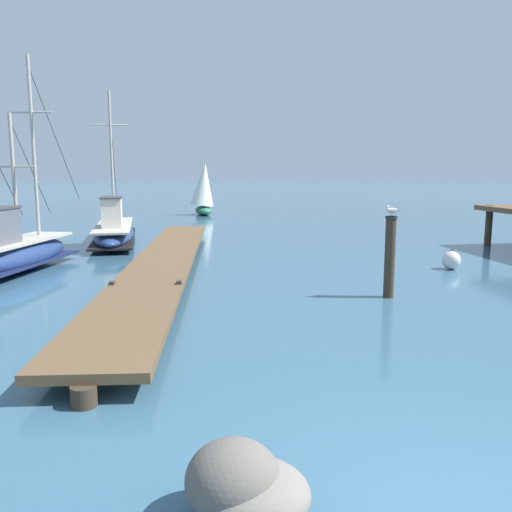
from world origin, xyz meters
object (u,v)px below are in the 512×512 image
Objects in this scene: perched_seagull at (392,210)px; mooring_buoy at (451,260)px; fishing_boat_1 at (114,230)px; distant_sailboat at (204,190)px; shore_rock_near_left at (244,489)px; fishing_boat_2 at (13,252)px; mooring_piling at (390,256)px.

perched_seagull is 0.57× the size of mooring_buoy.
fishing_boat_1 is 14.95m from distant_sailboat.
shore_rock_near_left is (-3.82, -8.47, -1.89)m from perched_seagull.
perched_seagull reaches higher than mooring_buoy.
mooring_buoy is (3.10, 3.65, -1.90)m from perched_seagull.
fishing_boat_2 reaches higher than distant_sailboat.
fishing_boat_2 is at bearing -102.77° from distant_sailboat.
fishing_boat_2 is 19.67× the size of perched_seagull.
distant_sailboat reaches higher than mooring_buoy.
distant_sailboat is at bearing 103.40° from mooring_piling.
perched_seagull reaches higher than shore_rock_near_left.
fishing_boat_1 is at bearing 131.25° from perched_seagull.
perched_seagull is at bearing 14.58° from mooring_piling.
fishing_boat_2 is 11.22× the size of mooring_buoy.
mooring_buoy is 23.14m from distant_sailboat.
fishing_boat_1 is 3.74× the size of mooring_piling.
fishing_boat_2 is at bearing 179.68° from mooring_buoy.
shore_rock_near_left is 0.36× the size of distant_sailboat.
perched_seagull is at bearing -130.35° from mooring_buoy.
shore_rock_near_left is at bearing -114.29° from perched_seagull.
fishing_boat_2 reaches higher than perched_seagull.
fishing_boat_2 reaches higher than shore_rock_near_left.
perched_seagull is at bearing -76.58° from distant_sailboat.
distant_sailboat is (-9.04, 21.25, 1.46)m from mooring_buoy.
distant_sailboat is (-5.94, 24.90, -0.43)m from perched_seagull.
fishing_boat_1 is 1.03× the size of fishing_boat_2.
mooring_piling is 1.38× the size of shore_rock_near_left.
fishing_boat_2 is 11.47m from perched_seagull.
mooring_piling is 9.32m from shore_rock_near_left.
fishing_boat_1 reaches higher than mooring_piling.
distant_sailboat is (4.80, 21.17, 1.10)m from fishing_boat_2.
shore_rock_near_left is at bearing -74.43° from fishing_boat_1.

